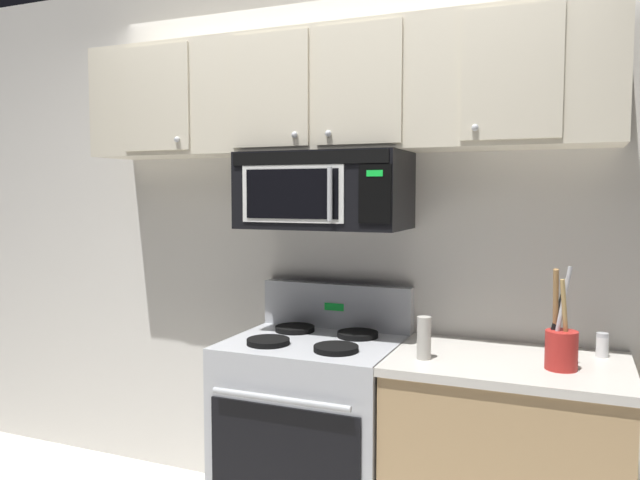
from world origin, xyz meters
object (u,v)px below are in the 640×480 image
(over_range_microwave, at_px, (324,191))
(utensil_crock_red, at_px, (561,344))
(pepper_mill, at_px, (424,338))
(salt_shaker, at_px, (602,345))
(stove_range, at_px, (314,433))

(over_range_microwave, xyz_separation_m, utensil_crock_red, (1.04, -0.18, -0.58))
(over_range_microwave, distance_m, pepper_mill, 0.83)
(salt_shaker, bearing_deg, over_range_microwave, -176.75)
(stove_range, bearing_deg, utensil_crock_red, -3.75)
(utensil_crock_red, bearing_deg, stove_range, 176.25)
(over_range_microwave, bearing_deg, utensil_crock_red, -10.08)
(stove_range, xyz_separation_m, utensil_crock_red, (1.04, -0.07, 0.53))
(over_range_microwave, relative_size, salt_shaker, 7.70)
(stove_range, height_order, salt_shaker, stove_range)
(stove_range, distance_m, utensil_crock_red, 1.17)
(stove_range, distance_m, pepper_mill, 0.75)
(salt_shaker, height_order, pepper_mill, pepper_mill)
(stove_range, height_order, pepper_mill, stove_range)
(utensil_crock_red, relative_size, pepper_mill, 2.30)
(stove_range, relative_size, pepper_mill, 6.55)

